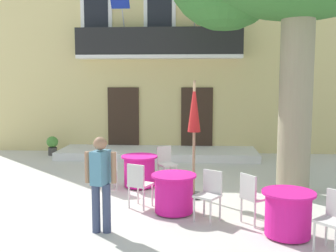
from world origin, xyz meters
TOP-DOWN VIEW (x-y plane):
  - ground_plane at (0.00, 0.00)m, footprint 120.00×120.00m
  - building_facade at (-0.25, 6.99)m, footprint 13.00×5.09m
  - entrance_step_platform at (-0.25, 4.09)m, footprint 6.55×1.82m
  - cafe_table_near_tree at (0.58, -1.52)m, footprint 0.86×0.86m
  - cafe_chair_near_tree_0 at (-0.13, -1.29)m, footprint 0.53×0.53m
  - cafe_chair_near_tree_1 at (1.25, -1.87)m, footprint 0.55×0.55m
  - cafe_table_middle at (-0.34, 0.32)m, footprint 0.86×0.86m
  - cafe_chair_middle_0 at (0.27, 0.77)m, footprint 0.55×0.55m
  - cafe_chair_middle_1 at (-1.02, 0.00)m, footprint 0.51×0.51m
  - cafe_table_front at (2.50, -2.57)m, footprint 0.86×0.86m
  - cafe_chair_front_0 at (2.00, -2.01)m, footprint 0.56×0.56m
  - cafe_chair_front_1 at (3.06, -3.08)m, footprint 0.57×0.57m
  - cafe_umbrella at (0.96, -0.46)m, footprint 0.44×0.44m
  - ground_planter_left at (-3.88, 4.18)m, footprint 0.38×0.38m
  - pedestrian_near_entrance at (-0.58, -2.59)m, footprint 0.53×0.39m

SIDE VIEW (x-z plane):
  - ground_plane at x=0.00m, z-range 0.00..0.00m
  - entrance_step_platform at x=-0.25m, z-range 0.00..0.25m
  - ground_planter_left at x=-3.88m, z-range 0.04..0.68m
  - cafe_table_near_tree at x=0.58m, z-range 0.01..0.77m
  - cafe_table_middle at x=-0.34m, z-range 0.01..0.77m
  - cafe_table_front at x=2.50m, z-range 0.01..0.77m
  - cafe_chair_near_tree_0 at x=-0.13m, z-range 0.07..0.98m
  - cafe_chair_near_tree_1 at x=1.25m, z-range 0.07..0.98m
  - cafe_chair_middle_0 at x=0.27m, z-range 0.07..0.98m
  - cafe_chair_middle_1 at x=-1.02m, z-range 0.07..0.98m
  - cafe_chair_front_0 at x=2.00m, z-range 0.07..0.98m
  - cafe_chair_front_1 at x=3.06m, z-range 0.07..0.98m
  - pedestrian_near_entrance at x=-0.58m, z-range 0.10..1.73m
  - cafe_umbrella at x=0.96m, z-range 0.39..2.94m
  - building_facade at x=-0.25m, z-range 0.00..7.50m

